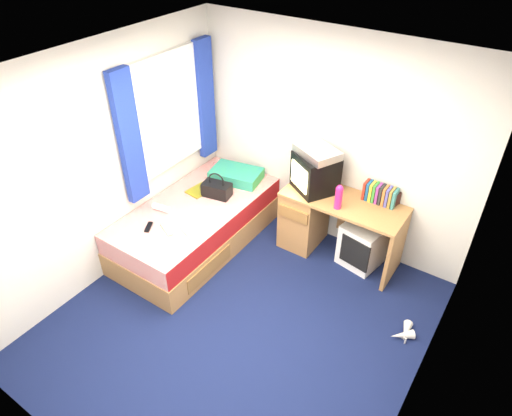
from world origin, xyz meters
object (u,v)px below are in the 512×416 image
Objects in this scene: desk at (319,217)px; vcr at (317,152)px; bed at (197,224)px; storage_cube at (362,244)px; towel at (196,227)px; water_bottle at (161,208)px; handbag at (217,189)px; pink_water_bottle at (338,198)px; aerosol_can at (334,183)px; magazine at (200,190)px; pillow at (236,175)px; crt_tv at (315,173)px; white_heels at (404,333)px; colour_swatch_fan at (167,230)px; remote_control at (149,227)px; picture_frame at (397,200)px.

desk is 0.80m from vcr.
bed is 1.87m from storage_cube.
bed is at bearing 131.64° from towel.
vcr is 1.78m from water_bottle.
desk is 3.75× the size of handbag.
storage_cube is 0.70m from pink_water_bottle.
magazine is (-1.41, -0.57, -0.30)m from aerosol_can.
water_bottle is (-0.30, -0.97, -0.03)m from pillow.
crt_tv reaches higher than white_heels.
aerosol_can is 0.69× the size of towel.
vcr is at bearing 50.50° from colour_swatch_fan.
handbag is at bearing 60.62° from water_bottle.
remote_control is at bearing -114.94° from handbag.
pink_water_bottle is at bearing -127.60° from picture_frame.
towel is (0.22, -0.63, -0.04)m from handbag.
handbag is at bearing -130.29° from vcr.
bed is 0.48m from water_bottle.
aerosol_can is 1.82m from colour_swatch_fan.
aerosol_can is (0.19, 0.08, -0.36)m from vcr.
aerosol_can is 0.67× the size of magazine.
picture_frame is 2.19m from magazine.
remote_control is at bearing -134.83° from aerosol_can.
crt_tv is at bearing 154.83° from pink_water_bottle.
remote_control is at bearing -134.57° from desk.
colour_swatch_fan is 0.20m from remote_control.
handbag is 0.80m from colour_swatch_fan.
aerosol_can is 0.94× the size of water_bottle.
water_bottle is at bearing -143.92° from desk.
desk is 1.39m from towel.
magazine is at bearing 80.16° from water_bottle.
desk is at bearing 48.02° from colour_swatch_fan.
colour_swatch_fan is at bearing -131.98° from desk.
towel is 0.74m from magazine.
desk is 2.59× the size of storage_cube.
white_heels is (2.16, 0.38, -0.55)m from towel.
vcr reaches higher than magazine.
desk is 5.91× the size of colour_swatch_fan.
towel is at bearing -126.81° from picture_frame.
desk is at bearing -167.40° from storage_cube.
towel reaches higher than colour_swatch_fan.
magazine is at bearing 127.11° from towel.
colour_swatch_fan is at bearing -84.38° from bed.
desk is at bearing 31.15° from crt_tv.
picture_frame reaches higher than bed.
white_heels is (1.30, -0.71, -0.37)m from desk.
towel is at bearing -6.41° from water_bottle.
picture_frame is (0.75, 0.20, 0.41)m from desk.
pink_water_bottle reaches higher than picture_frame.
magazine is (-0.21, -0.44, -0.06)m from pillow.
storage_cube is at bearing 37.38° from colour_swatch_fan.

